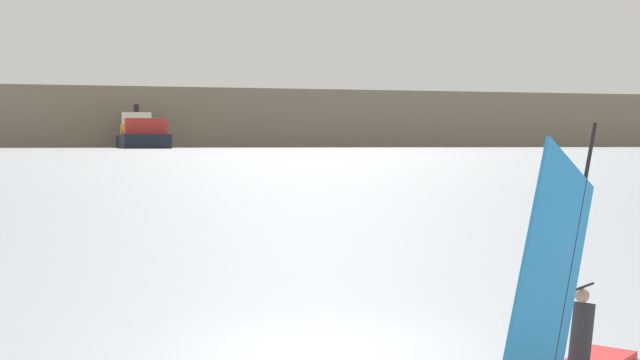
{
  "coord_description": "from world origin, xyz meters",
  "views": [
    {
      "loc": [
        -2.98,
        -13.72,
        3.47
      ],
      "look_at": [
        2.05,
        10.51,
        2.38
      ],
      "focal_mm": 46.99,
      "sensor_mm": 36.0,
      "label": 1
    }
  ],
  "objects": [
    {
      "name": "cargo_ship",
      "position": [
        -6.61,
        591.31,
        7.32
      ],
      "size": [
        38.77,
        142.35,
        33.04
      ],
      "rotation": [
        0.0,
        0.0,
        4.78
      ],
      "color": "black",
      "rests_on": "ground_plane"
    },
    {
      "name": "distant_headland",
      "position": [
        427.31,
        922.38,
        24.41
      ],
      "size": [
        1249.46,
        521.5,
        48.82
      ],
      "primitive_type": "cube",
      "rotation": [
        0.0,
        0.0,
        0.04
      ],
      "color": "#756B56",
      "rests_on": "ground_plane"
    },
    {
      "name": "windsurfer",
      "position": [
        3.01,
        -2.69,
        0.99
      ],
      "size": [
        3.47,
        3.01,
        4.05
      ],
      "rotation": [
        0.0,
        0.0,
        0.7
      ],
      "color": "red",
      "rests_on": "ground_plane"
    },
    {
      "name": "ground_plane",
      "position": [
        0.0,
        0.0,
        0.0
      ],
      "size": [
        4000.0,
        4000.0,
        0.0
      ],
      "primitive_type": "plane",
      "color": "#9EA8B2"
    }
  ]
}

